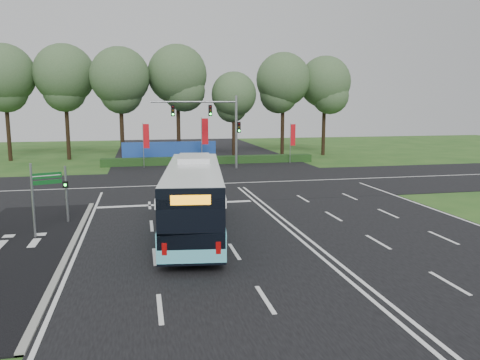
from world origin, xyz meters
The scene contains 15 objects.
ground centered at (0.00, 0.00, 0.00)m, with size 120.00×120.00×0.00m, color #24501A.
road_main centered at (0.00, 0.00, 0.02)m, with size 20.00×120.00×0.04m, color black.
road_cross centered at (0.00, 12.00, 0.03)m, with size 120.00×14.00×0.05m, color black.
bike_path centered at (-12.50, -3.00, 0.03)m, with size 5.00×18.00×0.06m, color black.
kerb_strip centered at (-10.10, -3.00, 0.06)m, with size 0.25×18.00×0.12m, color gray.
city_bus centered at (-4.58, -1.49, 1.75)m, with size 4.06×12.35×3.48m.
pedestrian_signal centered at (-10.88, 1.70, 1.65)m, with size 0.27×0.40×3.02m.
street_sign centered at (-11.64, -0.92, 2.25)m, with size 1.30×0.55×3.53m.
banner_flag_left centered at (-6.54, 22.76, 2.87)m, with size 0.62×0.26×4.39m.
banner_flag_mid centered at (-0.73, 23.35, 3.17)m, with size 0.72×0.12×4.88m.
banner_flag_right centered at (8.60, 23.39, 2.76)m, with size 0.61×0.17×4.20m.
traffic_light_gantry centered at (0.21, 20.50, 4.66)m, with size 8.41×0.28×7.00m.
hedge centered at (0.00, 24.50, 0.40)m, with size 22.00×1.20×0.80m, color #173513.
blue_hoarding centered at (-4.00, 27.00, 1.10)m, with size 10.00×0.30×2.20m, color #1D44A1.
eucalyptus_row centered at (-4.01, 30.52, 9.05)m, with size 42.46×9.26×12.79m.
Camera 1 is at (-7.00, -23.56, 6.17)m, focal length 35.00 mm.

